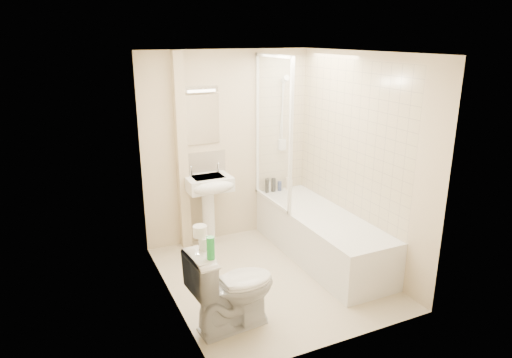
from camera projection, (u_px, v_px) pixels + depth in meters
name	position (u px, v px, depth m)	size (l,w,h in m)	color
floor	(272.00, 277.00, 5.05)	(2.50, 2.50, 0.00)	beige
wall_back	(228.00, 147.00, 5.76)	(2.20, 0.02, 2.40)	beige
wall_left	(168.00, 188.00, 4.24)	(0.02, 2.50, 2.40)	beige
wall_right	(360.00, 161.00, 5.13)	(0.02, 2.50, 2.40)	beige
ceiling	(274.00, 52.00, 4.32)	(2.20, 2.50, 0.02)	white
tile_back	(281.00, 125.00, 5.99)	(0.70, 0.01, 1.75)	beige
tile_right	(350.00, 138.00, 5.23)	(0.01, 2.10, 1.75)	beige
pipe_boxing	(182.00, 154.00, 5.46)	(0.12, 0.12, 2.40)	beige
splashback	(203.00, 164.00, 5.67)	(0.60, 0.01, 0.30)	beige
mirror	(201.00, 120.00, 5.50)	(0.46, 0.01, 0.60)	white
strip_light	(201.00, 89.00, 5.37)	(0.42, 0.07, 0.07)	silver
bathtub	(320.00, 234.00, 5.43)	(0.70, 2.10, 0.55)	white
shower_screen	(273.00, 132.00, 5.46)	(0.04, 0.92, 1.80)	white
shower_fixture	(283.00, 117.00, 5.91)	(0.10, 0.16, 0.99)	white
pedestal_sink	(209.00, 192.00, 5.56)	(0.54, 0.49, 1.04)	white
bottle_black_a	(267.00, 186.00, 6.06)	(0.05, 0.05, 0.19)	black
bottle_white_a	(269.00, 187.00, 6.07)	(0.05, 0.05, 0.15)	silver
bottle_black_b	(273.00, 185.00, 6.10)	(0.06, 0.06, 0.18)	black
bottle_blue	(280.00, 186.00, 6.14)	(0.06, 0.06, 0.13)	navy
bottle_cream	(288.00, 183.00, 6.19)	(0.07, 0.07, 0.16)	#FAE2C1
bottle_white_b	(291.00, 184.00, 6.21)	(0.05, 0.05, 0.12)	white
toilet	(233.00, 287.00, 4.08)	(0.82, 0.52, 0.80)	white
toilet_roll_lower	(205.00, 243.00, 3.90)	(0.10, 0.10, 0.11)	white
toilet_roll_upper	(200.00, 231.00, 3.89)	(0.12, 0.12, 0.10)	white
green_bottle	(211.00, 248.00, 3.71)	(0.07, 0.07, 0.19)	green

